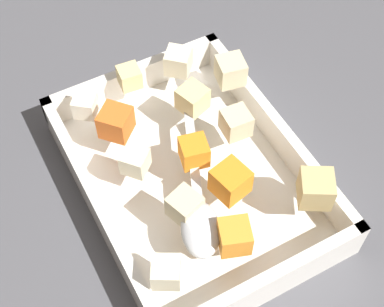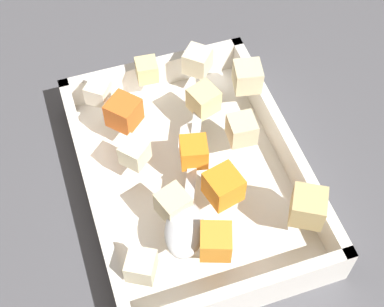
# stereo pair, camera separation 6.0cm
# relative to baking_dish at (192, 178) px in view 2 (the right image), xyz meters

# --- Properties ---
(ground_plane) EXTENTS (4.00, 4.00, 0.00)m
(ground_plane) POSITION_rel_baking_dish_xyz_m (0.01, 0.01, -0.02)
(ground_plane) COLOR #4C4C51
(baking_dish) EXTENTS (0.32, 0.23, 0.05)m
(baking_dish) POSITION_rel_baking_dish_xyz_m (0.00, 0.00, 0.00)
(baking_dish) COLOR white
(baking_dish) RESTS_ON ground_plane
(carrot_chunk_front_center) EXTENTS (0.04, 0.04, 0.03)m
(carrot_chunk_front_center) POSITION_rel_baking_dish_xyz_m (-0.05, -0.02, 0.05)
(carrot_chunk_front_center) COLOR orange
(carrot_chunk_front_center) RESTS_ON baking_dish
(carrot_chunk_mid_left) EXTENTS (0.04, 0.04, 0.03)m
(carrot_chunk_mid_left) POSITION_rel_baking_dish_xyz_m (-0.11, 0.01, 0.05)
(carrot_chunk_mid_left) COLOR orange
(carrot_chunk_mid_left) RESTS_ON baking_dish
(carrot_chunk_corner_se) EXTENTS (0.04, 0.04, 0.03)m
(carrot_chunk_corner_se) POSITION_rel_baking_dish_xyz_m (0.07, 0.06, 0.05)
(carrot_chunk_corner_se) COLOR orange
(carrot_chunk_corner_se) RESTS_ON baking_dish
(carrot_chunk_far_left) EXTENTS (0.03, 0.03, 0.03)m
(carrot_chunk_far_left) POSITION_rel_baking_dish_xyz_m (-0.00, -0.00, 0.05)
(carrot_chunk_far_left) COLOR orange
(carrot_chunk_far_left) RESTS_ON baking_dish
(potato_chunk_far_right) EXTENTS (0.05, 0.05, 0.03)m
(potato_chunk_far_right) POSITION_rel_baking_dish_xyz_m (-0.10, -0.09, 0.05)
(potato_chunk_far_right) COLOR tan
(potato_chunk_far_right) RESTS_ON baking_dish
(potato_chunk_corner_ne) EXTENTS (0.04, 0.04, 0.03)m
(potato_chunk_corner_ne) POSITION_rel_baking_dish_xyz_m (-0.05, 0.04, 0.05)
(potato_chunk_corner_ne) COLOR beige
(potato_chunk_corner_ne) RESTS_ON baking_dish
(potato_chunk_back_center) EXTENTS (0.04, 0.04, 0.03)m
(potato_chunk_back_center) POSITION_rel_baking_dish_xyz_m (0.12, -0.05, 0.05)
(potato_chunk_back_center) COLOR beige
(potato_chunk_back_center) RESTS_ON baking_dish
(potato_chunk_mid_right) EXTENTS (0.03, 0.03, 0.02)m
(potato_chunk_mid_right) POSITION_rel_baking_dish_xyz_m (0.13, 0.01, 0.05)
(potato_chunk_mid_right) COLOR #E0CC89
(potato_chunk_mid_right) RESTS_ON baking_dish
(potato_chunk_near_left) EXTENTS (0.03, 0.03, 0.03)m
(potato_chunk_near_left) POSITION_rel_baking_dish_xyz_m (0.01, -0.06, 0.05)
(potato_chunk_near_left) COLOR beige
(potato_chunk_near_left) RESTS_ON baking_dish
(potato_chunk_heap_side) EXTENTS (0.04, 0.04, 0.03)m
(potato_chunk_heap_side) POSITION_rel_baking_dish_xyz_m (0.06, -0.03, 0.05)
(potato_chunk_heap_side) COLOR #E0CC89
(potato_chunk_heap_side) RESTS_ON baking_dish
(potato_chunk_corner_nw) EXTENTS (0.04, 0.04, 0.03)m
(potato_chunk_corner_nw) POSITION_rel_baking_dish_xyz_m (0.02, 0.06, 0.05)
(potato_chunk_corner_nw) COLOR beige
(potato_chunk_corner_nw) RESTS_ON baking_dish
(potato_chunk_under_handle) EXTENTS (0.04, 0.04, 0.03)m
(potato_chunk_under_handle) POSITION_rel_baking_dish_xyz_m (-0.11, 0.09, 0.05)
(potato_chunk_under_handle) COLOR beige
(potato_chunk_under_handle) RESTS_ON baking_dish
(potato_chunk_near_right) EXTENTS (0.04, 0.04, 0.03)m
(potato_chunk_near_right) POSITION_rel_baking_dish_xyz_m (0.08, -0.09, 0.05)
(potato_chunk_near_right) COLOR beige
(potato_chunk_near_right) RESTS_ON baking_dish
(parsnip_chunk_corner_sw) EXTENTS (0.03, 0.03, 0.02)m
(parsnip_chunk_corner_sw) POSITION_rel_baking_dish_xyz_m (0.11, 0.07, 0.05)
(parsnip_chunk_corner_sw) COLOR silver
(parsnip_chunk_corner_sw) RESTS_ON baking_dish
(serving_spoon) EXTENTS (0.20, 0.10, 0.02)m
(serving_spoon) POSITION_rel_baking_dish_xyz_m (-0.07, 0.03, 0.05)
(serving_spoon) COLOR silver
(serving_spoon) RESTS_ON baking_dish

